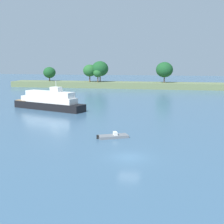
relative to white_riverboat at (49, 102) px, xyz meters
The scene contains 4 objects.
ground_plane 39.88m from the white_riverboat, 54.39° to the right, with size 400.00×400.00×0.00m, color #3D607F.
treeline_island 60.00m from the white_riverboat, 85.32° to the left, with size 90.35×10.40×10.95m.
white_riverboat is the anchor object (origin of this frame).
small_motorboat 30.63m from the white_riverboat, 50.17° to the right, with size 4.76×3.56×0.89m.
Camera 1 is at (4.58, -35.18, 11.43)m, focal length 49.70 mm.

